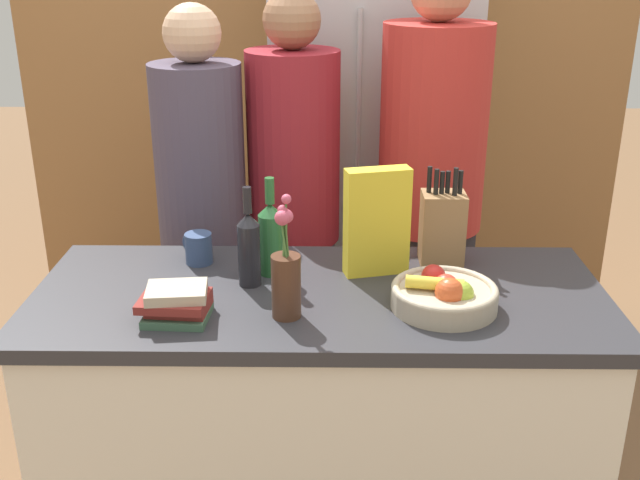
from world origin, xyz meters
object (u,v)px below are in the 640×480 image
knife_block (442,227)px  bottle_vinegar (271,237)px  person_at_sink (203,213)px  person_in_blue (294,201)px  fruit_bowl (445,294)px  book_stack (177,303)px  bottle_oil (249,247)px  cereal_box (377,222)px  person_in_red_tee (430,188)px  coffee_mug (198,248)px  flower_vase (286,275)px  refrigerator (369,154)px

knife_block → bottle_vinegar: bearing=-170.1°
person_at_sink → person_in_blue: 0.33m
knife_block → person_in_blue: bearing=133.5°
fruit_bowl → knife_block: (0.03, 0.31, 0.07)m
book_stack → fruit_bowl: bearing=5.6°
bottle_oil → person_at_sink: person_at_sink is taller
person_at_sink → person_in_blue: (0.32, 0.08, 0.02)m
cereal_box → person_at_sink: person_at_sink is taller
person_in_red_tee → coffee_mug: bearing=-164.1°
cereal_box → person_at_sink: size_ratio=0.19×
knife_block → cereal_box: bearing=-158.7°
fruit_bowl → book_stack: 0.69m
person_in_red_tee → bottle_oil: bearing=-149.5°
coffee_mug → bottle_vinegar: 0.25m
coffee_mug → bottle_vinegar: bearing=-18.8°
flower_vase → cereal_box: (0.24, 0.28, 0.04)m
fruit_bowl → bottle_vinegar: bottle_vinegar is taller
fruit_bowl → bottle_vinegar: (-0.47, 0.22, 0.07)m
bottle_oil → person_at_sink: 0.62m
book_stack → bottle_oil: bearing=51.6°
flower_vase → person_in_red_tee: 0.97m
refrigerator → bottle_oil: size_ratio=6.75×
person_in_blue → coffee_mug: bearing=-98.7°
cereal_box → fruit_bowl: bearing=-53.8°
flower_vase → person_at_sink: bearing=113.8°
person_in_blue → fruit_bowl: bearing=-42.2°
fruit_bowl → person_in_red_tee: (0.06, 0.79, 0.04)m
knife_block → person_in_blue: person_in_blue is taller
refrigerator → bottle_oil: 1.29m
book_stack → person_in_blue: size_ratio=0.11×
person_in_red_tee → book_stack: bearing=-148.7°
fruit_bowl → coffee_mug: size_ratio=2.78×
bottle_vinegar → book_stack: bearing=-127.7°
cereal_box → book_stack: 0.61m
book_stack → bottle_vinegar: size_ratio=0.63×
coffee_mug → person_in_red_tee: (0.75, 0.50, 0.03)m
refrigerator → person_in_blue: size_ratio=1.15×
knife_block → coffee_mug: (-0.73, -0.01, -0.07)m
fruit_bowl → person_at_sink: 1.03m
knife_block → flower_vase: size_ratio=0.91×
fruit_bowl → bottle_oil: bottle_oil is taller
cereal_box → person_in_blue: bearing=114.9°
knife_block → coffee_mug: 0.73m
knife_block → person_in_red_tee: person_in_red_tee is taller
bottle_vinegar → person_in_red_tee: (0.53, 0.58, -0.03)m
knife_block → person_in_blue: 0.68m
bottle_oil → person_in_red_tee: bearing=48.3°
fruit_bowl → coffee_mug: 0.75m
fruit_bowl → book_stack: fruit_bowl is taller
person_at_sink → bottle_vinegar: bearing=-81.2°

